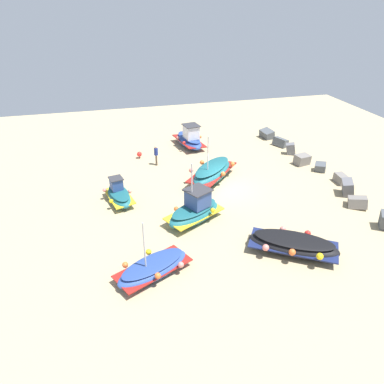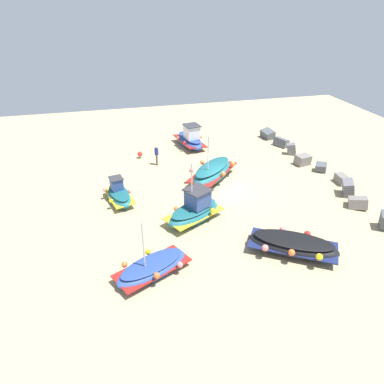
% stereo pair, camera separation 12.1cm
% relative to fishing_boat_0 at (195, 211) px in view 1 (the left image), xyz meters
% --- Properties ---
extents(ground_plane, '(46.17, 46.17, 0.00)m').
position_rel_fishing_boat_0_xyz_m(ground_plane, '(-3.57, 3.26, -0.72)').
color(ground_plane, tan).
extents(fishing_boat_0, '(3.28, 4.18, 3.98)m').
position_rel_fishing_boat_0_xyz_m(fishing_boat_0, '(0.00, 0.00, 0.00)').
color(fishing_boat_0, '#1E6670').
rests_on(fishing_boat_0, ground_plane).
extents(fishing_boat_1, '(4.92, 4.82, 3.79)m').
position_rel_fishing_boat_0_xyz_m(fishing_boat_1, '(-5.08, 2.70, -0.04)').
color(fishing_boat_1, '#1E6670').
rests_on(fishing_boat_1, ground_plane).
extents(fishing_boat_2, '(4.34, 2.44, 2.23)m').
position_rel_fishing_boat_0_xyz_m(fishing_boat_2, '(-12.29, 2.77, -0.01)').
color(fishing_boat_2, '#2D4C9E').
rests_on(fishing_boat_2, ground_plane).
extents(fishing_boat_3, '(4.12, 5.03, 1.03)m').
position_rel_fishing_boat_0_xyz_m(fishing_boat_3, '(4.42, 4.32, -0.22)').
color(fishing_boat_3, black).
rests_on(fishing_boat_3, ground_plane).
extents(fishing_boat_4, '(3.38, 2.05, 1.69)m').
position_rel_fishing_boat_0_xyz_m(fishing_boat_4, '(-3.57, -4.35, -0.19)').
color(fishing_boat_4, '#1E6670').
rests_on(fishing_boat_4, ground_plane).
extents(fishing_boat_5, '(3.16, 4.30, 3.29)m').
position_rel_fishing_boat_0_xyz_m(fishing_boat_5, '(4.28, -3.30, -0.30)').
color(fishing_boat_5, '#2D4C9E').
rests_on(fishing_boat_5, ground_plane).
extents(person_walking, '(0.32, 0.32, 1.67)m').
position_rel_fishing_boat_0_xyz_m(person_walking, '(-8.94, -0.87, 0.24)').
color(person_walking, brown).
rests_on(person_walking, ground_plane).
extents(breakwater_rocks, '(19.94, 2.24, 1.30)m').
position_rel_fishing_boat_0_xyz_m(breakwater_rocks, '(-3.29, 11.03, -0.30)').
color(breakwater_rocks, '#4C5156').
rests_on(breakwater_rocks, ground_plane).
extents(mooring_buoy_0, '(0.43, 0.43, 0.59)m').
position_rel_fishing_boat_0_xyz_m(mooring_buoy_0, '(-10.71, -2.05, -0.35)').
color(mooring_buoy_0, '#3F3F42').
rests_on(mooring_buoy_0, ground_plane).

